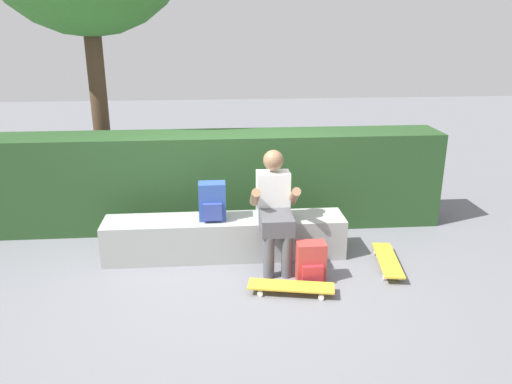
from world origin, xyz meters
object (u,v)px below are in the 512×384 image
Objects in this scene: bench_main at (225,237)px; backpack_on_ground at (311,263)px; skateboard_near_person at (291,287)px; backpack_on_bench at (212,202)px; skateboard_beside_bench at (388,260)px; person_skater at (275,206)px.

bench_main is 6.39× the size of backpack_on_ground.
bench_main is at bearing 123.88° from skateboard_near_person.
bench_main is 6.39× the size of backpack_on_bench.
bench_main reaches higher than skateboard_beside_bench.
person_skater is 0.68m from backpack_on_ground.
skateboard_near_person is at bearing -133.82° from backpack_on_ground.
skateboard_near_person is 2.06× the size of backpack_on_bench.
person_skater reaches higher than bench_main.
backpack_on_ground is at bearing -37.91° from bench_main.
backpack_on_ground is at bearing -33.61° from backpack_on_bench.
skateboard_near_person is 1.17m from skateboard_beside_bench.
backpack_on_bench reaches higher than bench_main.
skateboard_beside_bench is at bearing 23.06° from skateboard_near_person.
skateboard_beside_bench is at bearing -9.93° from person_skater.
backpack_on_bench reaches higher than skateboard_near_person.
bench_main is 2.16× the size of person_skater.
bench_main is 3.10× the size of skateboard_near_person.
backpack_on_bench is at bearing 146.39° from backpack_on_ground.
backpack_on_bench is (-0.63, 0.20, -0.01)m from person_skater.
backpack_on_bench reaches higher than backpack_on_ground.
skateboard_near_person is at bearing -83.02° from person_skater.
backpack_on_ground is (0.81, -0.63, -0.02)m from bench_main.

